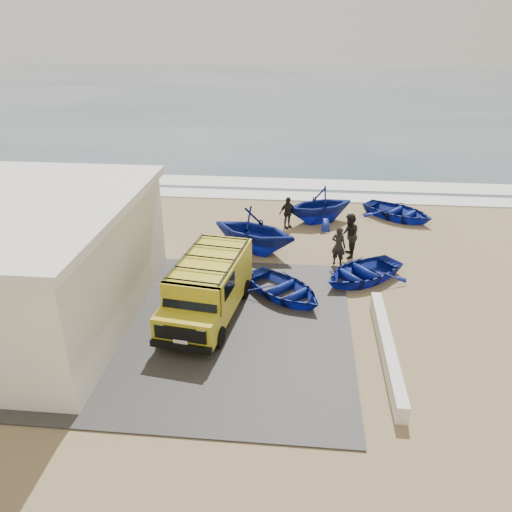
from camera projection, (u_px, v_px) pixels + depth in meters
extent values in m
plane|color=#917954|center=(240.00, 299.00, 18.80)|extent=(160.00, 160.00, 0.00)
cube|color=#393735|center=(175.00, 325.00, 17.17)|extent=(12.00, 10.00, 0.05)
cube|color=#385166|center=(291.00, 93.00, 69.02)|extent=(180.00, 88.00, 0.01)
cube|color=white|center=(266.00, 195.00, 29.55)|extent=(180.00, 1.60, 0.06)
cube|color=white|center=(269.00, 183.00, 31.80)|extent=(180.00, 2.20, 0.04)
cube|color=white|center=(11.00, 267.00, 16.80)|extent=(8.00, 9.00, 4.00)
cube|color=black|center=(137.00, 237.00, 17.54)|extent=(0.08, 0.70, 0.90)
cube|color=silver|center=(387.00, 348.00, 15.56)|extent=(0.35, 6.00, 0.55)
cube|color=gold|center=(211.00, 281.00, 17.55)|extent=(2.52, 4.26, 1.70)
cube|color=gold|center=(186.00, 328.00, 15.56)|extent=(2.07, 1.20, 0.93)
cube|color=black|center=(190.00, 298.00, 15.62)|extent=(1.83, 0.60, 0.74)
cube|color=black|center=(180.00, 334.00, 15.09)|extent=(1.66, 0.32, 0.46)
cube|color=black|center=(181.00, 347.00, 15.25)|extent=(2.00, 0.43, 0.23)
cube|color=black|center=(209.00, 257.00, 17.10)|extent=(2.38, 3.94, 0.06)
cylinder|color=black|center=(165.00, 329.00, 16.32)|extent=(0.33, 0.75, 0.72)
cylinder|color=black|center=(199.00, 284.00, 19.11)|extent=(0.33, 0.75, 0.72)
cylinder|color=black|center=(219.00, 337.00, 15.92)|extent=(0.33, 0.75, 0.72)
cylinder|color=black|center=(245.00, 289.00, 18.72)|extent=(0.33, 0.75, 0.72)
imported|color=navy|center=(283.00, 289.00, 18.74)|extent=(4.30, 4.25, 0.73)
imported|color=navy|center=(362.00, 272.00, 19.96)|extent=(4.46, 4.30, 0.75)
imported|color=navy|center=(254.00, 230.00, 22.12)|extent=(5.01, 4.72, 2.10)
imported|color=navy|center=(320.00, 204.00, 25.43)|extent=(4.59, 4.36, 1.89)
imported|color=navy|center=(398.00, 211.00, 26.10)|extent=(4.59, 4.38, 0.77)
imported|color=black|center=(339.00, 246.00, 21.02)|extent=(0.75, 0.65, 1.73)
imported|color=black|center=(349.00, 236.00, 21.67)|extent=(0.76, 0.97, 1.99)
imported|color=black|center=(287.00, 213.00, 24.78)|extent=(0.99, 0.88, 1.61)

